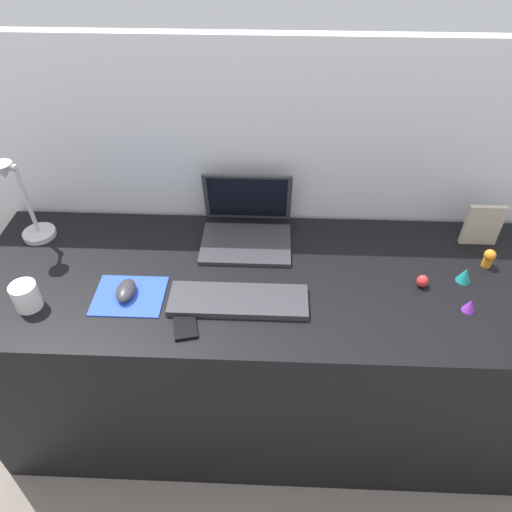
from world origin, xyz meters
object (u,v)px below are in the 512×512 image
at_px(toy_figurine_purple, 470,305).
at_px(mouse, 126,290).
at_px(desk_lamp, 23,204).
at_px(toy_figurine_teal, 465,275).
at_px(laptop, 247,223).
at_px(coffee_mug, 26,296).
at_px(toy_figurine_orange, 489,258).
at_px(toy_figurine_red, 422,281).
at_px(cell_phone, 185,322).
at_px(keyboard, 238,300).
at_px(picture_frame, 483,225).

bearing_deg(toy_figurine_purple, mouse, 178.95).
relative_size(desk_lamp, toy_figurine_teal, 6.48).
distance_m(laptop, coffee_mug, 0.72).
bearing_deg(toy_figurine_orange, coffee_mug, -170.47).
distance_m(coffee_mug, toy_figurine_red, 1.18).
bearing_deg(desk_lamp, mouse, -33.63).
relative_size(toy_figurine_teal, toy_figurine_purple, 1.20).
bearing_deg(cell_phone, laptop, 55.88).
bearing_deg(toy_figurine_orange, keyboard, -165.95).
xyz_separation_m(desk_lamp, toy_figurine_teal, (1.40, -0.14, -0.13)).
relative_size(desk_lamp, toy_figurine_orange, 5.09).
bearing_deg(mouse, toy_figurine_orange, 9.12).
bearing_deg(toy_figurine_teal, desk_lamp, 174.30).
bearing_deg(toy_figurine_red, desk_lamp, 172.45).
distance_m(picture_frame, toy_figurine_orange, 0.12).
height_order(mouse, coffee_mug, coffee_mug).
xyz_separation_m(mouse, toy_figurine_orange, (1.12, 0.18, 0.01)).
xyz_separation_m(desk_lamp, coffee_mug, (0.10, -0.30, -0.11)).
height_order(desk_lamp, picture_frame, desk_lamp).
xyz_separation_m(keyboard, mouse, (-0.34, 0.02, 0.01)).
distance_m(keyboard, coffee_mug, 0.61).
xyz_separation_m(toy_figurine_orange, toy_figurine_red, (-0.23, -0.10, -0.01)).
bearing_deg(coffee_mug, keyboard, 3.55).
bearing_deg(coffee_mug, desk_lamp, 107.73).
height_order(keyboard, desk_lamp, desk_lamp).
relative_size(keyboard, picture_frame, 2.73).
bearing_deg(coffee_mug, cell_phone, -5.72).
xyz_separation_m(coffee_mug, toy_figurine_purple, (1.29, 0.04, -0.02)).
relative_size(coffee_mug, toy_figurine_teal, 1.66).
relative_size(keyboard, coffee_mug, 4.96).
height_order(mouse, toy_figurine_teal, toy_figurine_teal).
xyz_separation_m(keyboard, coffee_mug, (-0.61, -0.04, 0.03)).
distance_m(laptop, toy_figurine_purple, 0.74).
distance_m(cell_phone, toy_figurine_purple, 0.82).
distance_m(keyboard, toy_figurine_red, 0.57).
relative_size(laptop, toy_figurine_purple, 7.24).
height_order(desk_lamp, toy_figurine_purple, desk_lamp).
xyz_separation_m(cell_phone, desk_lamp, (-0.56, 0.35, 0.15)).
distance_m(cell_phone, desk_lamp, 0.68).
height_order(mouse, toy_figurine_orange, toy_figurine_orange).
relative_size(toy_figurine_purple, toy_figurine_red, 1.05).
relative_size(laptop, mouse, 3.12).
relative_size(cell_phone, picture_frame, 0.85).
height_order(toy_figurine_teal, toy_figurine_orange, toy_figurine_orange).
bearing_deg(cell_phone, toy_figurine_teal, 0.63).
height_order(keyboard, cell_phone, keyboard).
height_order(keyboard, toy_figurine_teal, toy_figurine_teal).
bearing_deg(laptop, toy_figurine_purple, -25.90).
xyz_separation_m(cell_phone, toy_figurine_teal, (0.84, 0.21, 0.02)).
relative_size(laptop, toy_figurine_red, 7.58).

